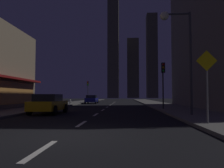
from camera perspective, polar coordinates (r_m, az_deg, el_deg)
The scene contains 14 objects.
ground_plane at distance 39.50m, azimuth 0.28°, elevation -5.02°, with size 78.00×136.00×0.10m, color black.
sidewalk_right at distance 39.75m, azimuth 10.44°, elevation -4.77°, with size 4.00×76.00×0.15m, color #605E59.
sidewalk_left at distance 40.47m, azimuth -9.71°, elevation -4.75°, with size 4.00×76.00×0.15m, color #605E59.
lane_marking_center at distance 26.34m, azimuth -1.22°, elevation -5.90°, with size 0.16×43.80×0.01m.
skyscraper_distant_tall at distance 135.53m, azimuth 0.33°, elevation 12.95°, with size 6.35×8.38×77.18m, color #504C3C.
skyscraper_distant_mid at distance 141.06m, azimuth 5.33°, elevation 3.94°, with size 7.09×8.59×36.73m, color #494537.
skyscraper_distant_short at distance 140.45m, azimuth 10.09°, elevation 7.01°, with size 6.29×8.02×51.30m, color #484536.
car_parked_near at distance 17.35m, azimuth -15.81°, elevation -4.85°, with size 1.98×4.24×1.45m.
car_parked_far at distance 38.60m, azimuth -5.18°, elevation -3.88°, with size 1.98×4.24×1.45m.
fire_hydrant_far_left at distance 33.37m, azimuth -10.56°, elevation -4.47°, with size 0.42×0.30×0.65m.
traffic_light_near_right at distance 20.66m, azimuth 12.86°, elevation 2.23°, with size 0.32×0.48×4.20m.
traffic_light_far_left at distance 46.21m, azimuth -6.16°, elevation -0.69°, with size 0.32×0.48×4.20m.
street_lamp_right at distance 15.12m, azimuth 16.20°, elevation 11.41°, with size 1.96×0.56×6.58m.
pedestrian_crossing_sign at distance 10.52m, azimuth 22.98°, elevation 0.96°, with size 0.91×0.08×3.15m.
Camera 1 is at (2.05, -7.42, 1.33)m, focal length 35.97 mm.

